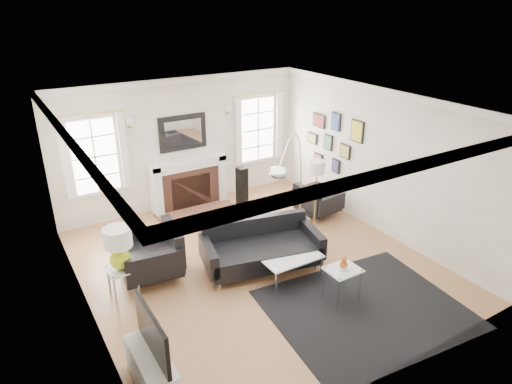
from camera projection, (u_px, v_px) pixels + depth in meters
floor at (255, 264)px, 7.96m from camera, size 6.00×6.00×0.00m
back_wall at (183, 143)px, 9.75m from camera, size 5.50×0.04×2.80m
front_wall at (396, 282)px, 5.05m from camera, size 5.50×0.04×2.80m
left_wall at (80, 233)px, 6.09m from camera, size 0.04×6.00×2.80m
right_wall at (378, 161)px, 8.71m from camera, size 0.04×6.00×2.80m
ceiling at (255, 105)px, 6.84m from camera, size 5.50×6.00×0.02m
crown_molding at (255, 109)px, 6.87m from camera, size 5.50×6.00×0.12m
fireplace at (189, 184)px, 9.93m from camera, size 1.70×0.69×1.11m
mantel_mirror at (183, 133)px, 9.62m from camera, size 1.05×0.07×0.75m
window_left at (95, 156)px, 8.80m from camera, size 1.24×0.15×1.62m
window_right at (258, 129)px, 10.57m from camera, size 1.24×0.15×1.62m
gallery_wall at (333, 138)px, 9.66m from camera, size 0.04×1.73×1.29m
tv_unit at (152, 366)px, 5.33m from camera, size 0.35×1.00×1.09m
area_rug at (366, 309)px, 6.81m from camera, size 2.99×2.58×0.01m
sofa at (260, 248)px, 7.78m from camera, size 2.14×1.32×0.65m
armchair_left at (154, 255)px, 7.48m from camera, size 1.07×1.16×0.71m
armchair_right at (316, 201)px, 9.62m from camera, size 0.85×0.93×0.57m
coffee_table at (284, 253)px, 7.54m from camera, size 0.97×0.97×0.43m
side_table_left at (122, 274)px, 7.01m from camera, size 0.44×0.44×0.48m
nesting_table at (342, 276)px, 6.86m from camera, size 0.50×0.42×0.55m
gourd_lamp at (118, 246)px, 6.81m from camera, size 0.43×0.43×0.68m
orange_vase at (344, 263)px, 6.77m from camera, size 0.12×0.12×0.19m
arc_floor_lamp at (291, 186)px, 8.08m from camera, size 1.58×1.46×2.24m
stick_floor_lamp at (317, 171)px, 8.57m from camera, size 0.30×0.30×1.48m
speaker_tower at (242, 189)px, 9.77m from camera, size 0.22×0.22×0.99m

